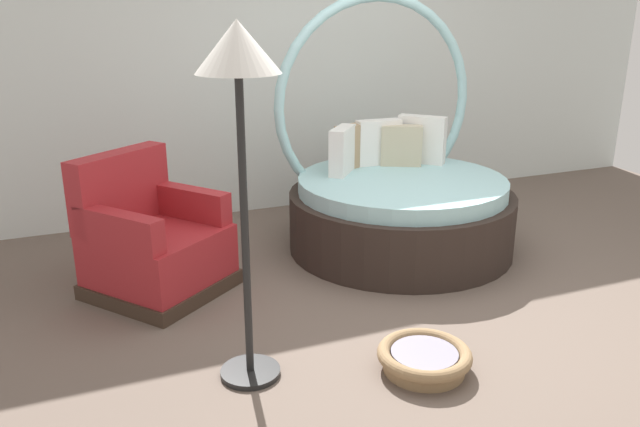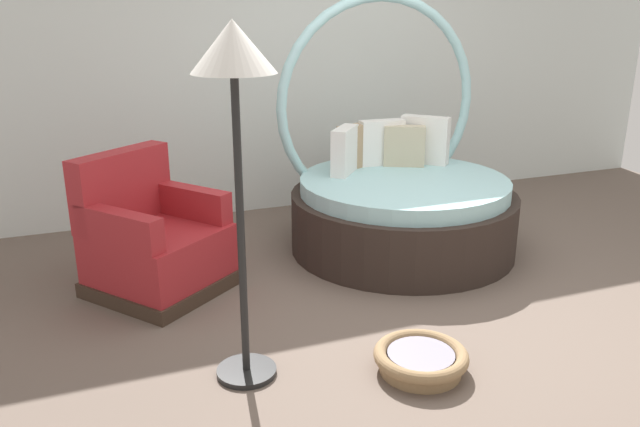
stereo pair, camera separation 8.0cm
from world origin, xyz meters
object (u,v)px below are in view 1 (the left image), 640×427
(red_armchair, at_px, (152,244))
(floor_lamp, at_px, (239,84))
(pet_basket, at_px, (424,358))
(round_daybed, at_px, (397,198))

(red_armchair, xyz_separation_m, floor_lamp, (0.31, -1.27, 1.20))
(pet_basket, distance_m, floor_lamp, 1.73)
(red_armchair, bearing_deg, pet_basket, -53.04)
(round_daybed, height_order, pet_basket, round_daybed)
(floor_lamp, bearing_deg, round_daybed, 40.68)
(red_armchair, height_order, floor_lamp, floor_lamp)
(red_armchair, height_order, pet_basket, red_armchair)
(pet_basket, bearing_deg, red_armchair, 126.96)
(round_daybed, bearing_deg, floor_lamp, -139.32)
(pet_basket, xyz_separation_m, floor_lamp, (-0.88, 0.31, 1.46))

